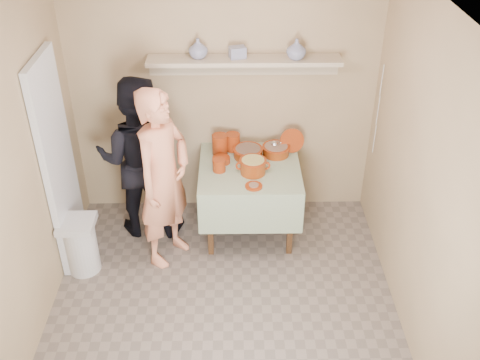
{
  "coord_description": "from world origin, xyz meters",
  "views": [
    {
      "loc": [
        0.1,
        -3.31,
        3.61
      ],
      "look_at": [
        0.15,
        0.75,
        0.95
      ],
      "focal_mm": 42.0,
      "sensor_mm": 36.0,
      "label": 1
    }
  ],
  "objects_px": {
    "person_cook": "(164,179)",
    "cazuela_rice": "(253,165)",
    "person_helper": "(138,158)",
    "trash_bin": "(81,245)",
    "serving_table": "(250,177)"
  },
  "relations": [
    {
      "from": "cazuela_rice",
      "to": "serving_table",
      "type": "bearing_deg",
      "value": 103.01
    },
    {
      "from": "person_cook",
      "to": "trash_bin",
      "type": "distance_m",
      "value": 1.0
    },
    {
      "from": "trash_bin",
      "to": "person_helper",
      "type": "bearing_deg",
      "value": 52.46
    },
    {
      "from": "person_cook",
      "to": "serving_table",
      "type": "relative_size",
      "value": 1.79
    },
    {
      "from": "person_helper",
      "to": "person_cook",
      "type": "bearing_deg",
      "value": 125.41
    },
    {
      "from": "cazuela_rice",
      "to": "trash_bin",
      "type": "bearing_deg",
      "value": -163.65
    },
    {
      "from": "person_cook",
      "to": "trash_bin",
      "type": "relative_size",
      "value": 3.11
    },
    {
      "from": "serving_table",
      "to": "cazuela_rice",
      "type": "relative_size",
      "value": 2.95
    },
    {
      "from": "person_helper",
      "to": "cazuela_rice",
      "type": "relative_size",
      "value": 5.04
    },
    {
      "from": "person_cook",
      "to": "cazuela_rice",
      "type": "bearing_deg",
      "value": -40.26
    },
    {
      "from": "cazuela_rice",
      "to": "person_cook",
      "type": "bearing_deg",
      "value": -161.8
    },
    {
      "from": "person_cook",
      "to": "cazuela_rice",
      "type": "height_order",
      "value": "person_cook"
    },
    {
      "from": "person_cook",
      "to": "trash_bin",
      "type": "height_order",
      "value": "person_cook"
    },
    {
      "from": "serving_table",
      "to": "trash_bin",
      "type": "height_order",
      "value": "serving_table"
    },
    {
      "from": "serving_table",
      "to": "trash_bin",
      "type": "relative_size",
      "value": 1.74
    }
  ]
}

